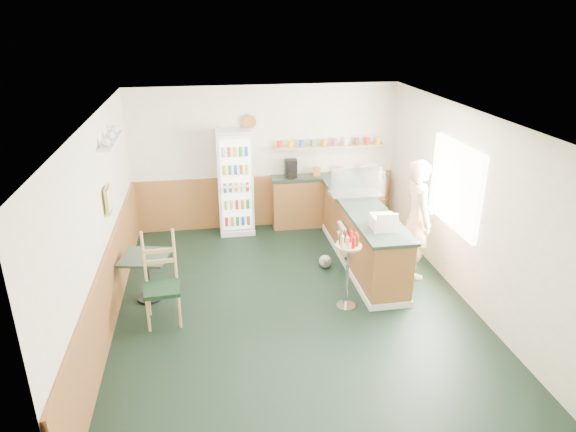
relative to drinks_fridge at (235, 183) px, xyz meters
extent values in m
plane|color=black|center=(0.60, -2.74, -0.97)|extent=(6.00, 6.00, 0.00)
cube|color=#F2EBCE|center=(0.60, 0.27, 0.38)|extent=(5.00, 0.02, 2.70)
cube|color=#F2EBCE|center=(-1.91, -2.74, 0.38)|extent=(0.02, 6.00, 2.70)
cube|color=#F2EBCE|center=(3.11, -2.74, 0.38)|extent=(0.02, 6.00, 2.70)
cube|color=white|center=(0.60, -2.74, 1.74)|extent=(5.00, 6.00, 0.02)
cube|color=olive|center=(0.60, 0.23, -0.47)|extent=(4.98, 0.05, 1.00)
cube|color=olive|center=(-1.87, -2.74, -0.47)|extent=(0.05, 5.98, 1.00)
cube|color=white|center=(3.06, -2.44, 0.58)|extent=(0.06, 1.45, 1.25)
cube|color=tan|center=(-1.85, -2.24, 0.58)|extent=(0.03, 0.32, 0.38)
cube|color=white|center=(-1.80, -1.74, 1.28)|extent=(0.18, 1.20, 0.03)
cylinder|color=#945D25|center=(0.30, 0.20, 1.08)|extent=(0.26, 0.04, 0.26)
cube|color=olive|center=(1.95, -1.67, -0.50)|extent=(0.60, 2.95, 0.95)
cube|color=white|center=(1.95, -1.67, -0.92)|extent=(0.64, 2.97, 0.10)
cube|color=#2B3C30|center=(1.95, -1.67, 0.01)|extent=(0.68, 3.01, 0.05)
cube|color=olive|center=(1.80, 0.06, -0.50)|extent=(2.20, 0.38, 0.95)
cube|color=#2B3C30|center=(1.80, 0.06, 0.01)|extent=(2.24, 0.42, 0.05)
cube|color=tan|center=(1.80, 0.14, 0.58)|extent=(2.10, 0.22, 0.04)
cube|color=black|center=(1.05, 0.06, 0.21)|extent=(0.22, 0.18, 0.34)
cylinder|color=#B2664C|center=(0.85, 0.14, 0.66)|extent=(0.10, 0.10, 0.12)
cylinder|color=#B2664C|center=(1.06, 0.14, 0.66)|extent=(0.10, 0.10, 0.12)
cylinder|color=#B2664C|center=(1.27, 0.14, 0.66)|extent=(0.10, 0.10, 0.12)
cylinder|color=#B2664C|center=(1.48, 0.14, 0.66)|extent=(0.10, 0.10, 0.12)
cylinder|color=#B2664C|center=(1.70, 0.14, 0.66)|extent=(0.10, 0.10, 0.12)
cylinder|color=#B2664C|center=(1.91, 0.14, 0.66)|extent=(0.10, 0.10, 0.12)
cylinder|color=#B2664C|center=(2.12, 0.14, 0.66)|extent=(0.10, 0.10, 0.12)
cylinder|color=#B2664C|center=(2.33, 0.14, 0.66)|extent=(0.10, 0.10, 0.12)
cylinder|color=#B2664C|center=(2.54, 0.14, 0.66)|extent=(0.10, 0.10, 0.12)
cylinder|color=#B2664C|center=(2.75, 0.14, 0.66)|extent=(0.10, 0.10, 0.12)
cube|color=white|center=(0.00, 0.04, 0.00)|extent=(0.64, 0.46, 1.95)
cube|color=white|center=(0.00, -0.19, 0.01)|extent=(0.54, 0.02, 1.72)
cube|color=silver|center=(0.00, -0.26, 0.01)|extent=(0.58, 0.02, 1.78)
cube|color=silver|center=(1.95, -1.19, 0.07)|extent=(0.87, 0.45, 0.06)
cube|color=silver|center=(1.95, -1.19, 0.31)|extent=(0.85, 0.44, 0.44)
cube|color=beige|center=(1.95, -2.59, 0.13)|extent=(0.35, 0.37, 0.19)
imported|color=tan|center=(2.65, -2.17, -0.03)|extent=(0.46, 0.64, 1.89)
cylinder|color=silver|center=(1.34, -2.96, -0.96)|extent=(0.28, 0.28, 0.02)
cylinder|color=silver|center=(1.34, -2.96, -0.49)|extent=(0.04, 0.04, 0.94)
cylinder|color=tan|center=(1.34, -2.96, -0.02)|extent=(0.36, 0.36, 0.03)
cylinder|color=red|center=(1.44, -2.93, 0.07)|extent=(0.05, 0.05, 0.16)
cylinder|color=red|center=(1.39, -2.86, 0.07)|extent=(0.05, 0.05, 0.16)
cylinder|color=red|center=(1.30, -2.85, 0.07)|extent=(0.05, 0.05, 0.16)
cylinder|color=red|center=(1.24, -2.91, 0.07)|extent=(0.05, 0.05, 0.16)
cylinder|color=red|center=(1.23, -2.99, 0.07)|extent=(0.05, 0.05, 0.16)
cylinder|color=red|center=(1.29, -3.06, 0.07)|extent=(0.05, 0.05, 0.16)
cylinder|color=red|center=(1.37, -3.06, 0.07)|extent=(0.05, 0.05, 0.16)
cylinder|color=red|center=(1.44, -3.01, 0.07)|extent=(0.05, 0.05, 0.16)
cube|color=black|center=(1.61, -1.75, -0.72)|extent=(0.05, 0.43, 0.03)
cube|color=beige|center=(1.59, -1.75, -0.65)|extent=(0.09, 0.39, 0.15)
cube|color=black|center=(1.61, -1.75, -0.55)|extent=(0.05, 0.43, 0.03)
cube|color=beige|center=(1.59, -1.75, -0.48)|extent=(0.09, 0.39, 0.15)
cube|color=black|center=(1.61, -1.75, -0.37)|extent=(0.05, 0.43, 0.03)
cube|color=beige|center=(1.59, -1.75, -0.30)|extent=(0.09, 0.39, 0.15)
cylinder|color=black|center=(-1.45, -2.29, -0.95)|extent=(0.36, 0.36, 0.04)
cylinder|color=black|center=(-1.45, -2.29, -0.63)|extent=(0.07, 0.07, 0.63)
cube|color=#2B3C30|center=(-1.45, -2.29, -0.29)|extent=(0.75, 0.75, 0.04)
cube|color=black|center=(-1.19, -2.92, -0.47)|extent=(0.50, 0.50, 0.06)
cylinder|color=tan|center=(-1.39, -3.12, -0.73)|extent=(0.04, 0.04, 0.49)
cylinder|color=tan|center=(-0.99, -3.12, -0.73)|extent=(0.04, 0.04, 0.49)
cylinder|color=tan|center=(-1.39, -2.72, -0.73)|extent=(0.04, 0.04, 0.49)
cylinder|color=tan|center=(-0.99, -2.72, -0.73)|extent=(0.04, 0.04, 0.49)
cube|color=tan|center=(-1.19, -2.71, -0.09)|extent=(0.42, 0.07, 0.76)
sphere|color=gray|center=(1.32, -1.74, -0.87)|extent=(0.21, 0.21, 0.21)
sphere|color=gray|center=(1.32, -1.84, -0.78)|extent=(0.13, 0.13, 0.13)
camera|label=1|loc=(-0.51, -9.06, 2.96)|focal=32.00mm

